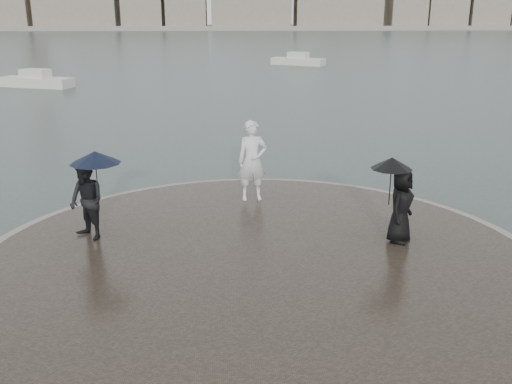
{
  "coord_description": "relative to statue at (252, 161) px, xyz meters",
  "views": [
    {
      "loc": [
        -0.59,
        -7.54,
        5.4
      ],
      "look_at": [
        0.0,
        4.8,
        1.45
      ],
      "focal_mm": 40.0,
      "sensor_mm": 36.0,
      "label": 1
    }
  ],
  "objects": [
    {
      "name": "statue",
      "position": [
        0.0,
        0.0,
        0.0
      ],
      "size": [
        0.87,
        0.62,
        2.21
      ],
      "primitive_type": "imported",
      "rotation": [
        0.0,
        0.0,
        0.12
      ],
      "color": "silver",
      "rests_on": "quay_tip"
    },
    {
      "name": "visitor_left",
      "position": [
        -3.82,
        -2.65,
        0.05
      ],
      "size": [
        1.38,
        1.22,
        2.04
      ],
      "color": "black",
      "rests_on": "quay_tip"
    },
    {
      "name": "quay_tip",
      "position": [
        -0.03,
        -4.06,
        -1.29
      ],
      "size": [
        11.9,
        11.9,
        0.36
      ],
      "primitive_type": "cylinder",
      "color": "#2D261E",
      "rests_on": "ground"
    },
    {
      "name": "visitor_right",
      "position": [
        3.15,
        -3.17,
        -0.04
      ],
      "size": [
        1.18,
        1.06,
        1.95
      ],
      "color": "black",
      "rests_on": "quay_tip"
    },
    {
      "name": "far_skyline",
      "position": [
        -6.32,
        153.14,
        4.14
      ],
      "size": [
        260.0,
        20.0,
        37.0
      ],
      "color": "gray",
      "rests_on": "ground"
    },
    {
      "name": "ground",
      "position": [
        -0.03,
        -7.56,
        -1.47
      ],
      "size": [
        400.0,
        400.0,
        0.0
      ],
      "primitive_type": "plane",
      "color": "#2B3835",
      "rests_on": "ground"
    },
    {
      "name": "boats",
      "position": [
        -4.08,
        36.13,
        -1.09
      ],
      "size": [
        26.89,
        20.3,
        1.5
      ],
      "color": "beige",
      "rests_on": "ground"
    },
    {
      "name": "kerb_ring",
      "position": [
        -0.03,
        -4.06,
        -1.31
      ],
      "size": [
        12.5,
        12.5,
        0.32
      ],
      "primitive_type": "cylinder",
      "color": "gray",
      "rests_on": "ground"
    }
  ]
}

